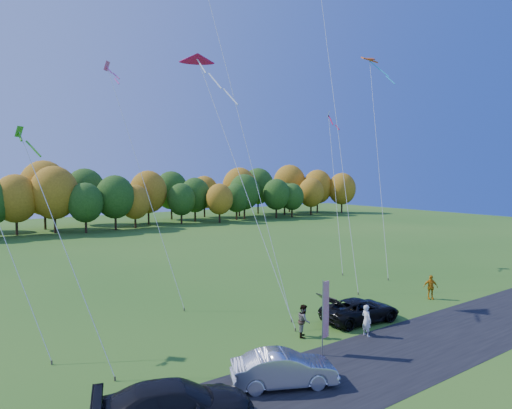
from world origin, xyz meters
TOP-DOWN VIEW (x-y plane):
  - ground at (0.00, 0.00)m, footprint 160.00×160.00m
  - asphalt_strip at (0.00, -4.00)m, footprint 90.00×6.00m
  - tree_line at (0.00, 55.00)m, footprint 116.00×12.00m
  - black_suv at (3.90, 0.54)m, footprint 5.32×2.97m
  - silver_sedan at (-5.21, -3.25)m, footprint 4.71×3.33m
  - dark_truck_a at (-10.36, -3.50)m, footprint 6.08×3.98m
  - person_tailgate_a at (2.26, -1.34)m, footprint 0.47×0.67m
  - person_tailgate_b at (-0.60, 0.64)m, footprint 1.08×1.10m
  - person_east at (11.79, 0.94)m, footprint 1.06×0.97m
  - feather_flag at (-1.44, -1.85)m, footprint 0.50×0.12m
  - kite_delta_blue at (-0.29, 8.23)m, footprint 3.00×11.34m
  - kite_parafoil_orange at (10.97, 10.25)m, footprint 6.96×11.71m
  - kite_delta_red at (-0.92, 6.90)m, footprint 2.59×10.89m
  - kite_parafoil_rainbow at (16.43, 9.64)m, footprint 6.66×7.21m
  - kite_diamond_yellow at (-14.02, 7.57)m, footprint 3.08×6.05m
  - kite_diamond_green at (-12.20, 4.19)m, footprint 3.06×6.05m
  - kite_diamond_white at (13.87, 12.54)m, footprint 3.93×5.95m
  - kite_diamond_pink at (-5.22, 11.84)m, footprint 3.29×6.84m

SIDE VIEW (x-z plane):
  - ground at x=0.00m, z-range 0.00..0.00m
  - tree_line at x=0.00m, z-range -5.00..5.00m
  - asphalt_strip at x=0.00m, z-range 0.00..0.01m
  - black_suv at x=3.90m, z-range 0.00..1.41m
  - silver_sedan at x=-5.21m, z-range 0.00..1.47m
  - dark_truck_a at x=-10.36m, z-range 0.00..1.64m
  - person_east at x=11.79m, z-range 0.00..1.74m
  - person_tailgate_a at x=2.26m, z-range 0.00..1.76m
  - person_tailgate_b at x=-0.60m, z-range 0.00..1.79m
  - feather_flag at x=-1.44m, z-range 0.41..4.20m
  - kite_diamond_yellow at x=-14.02m, z-range -0.20..10.54m
  - kite_diamond_green at x=-12.20m, z-range -0.15..11.42m
  - kite_diamond_white at x=13.87m, z-range -0.20..15.31m
  - kite_diamond_pink at x=-5.22m, z-range -0.20..17.03m
  - kite_delta_red at x=-0.92m, z-range 0.29..18.90m
  - kite_parafoil_rainbow at x=16.43m, z-range -0.15..20.70m
  - kite_delta_blue at x=-0.29m, z-range 0.13..28.71m
  - kite_parafoil_orange at x=10.97m, z-range -0.19..33.74m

